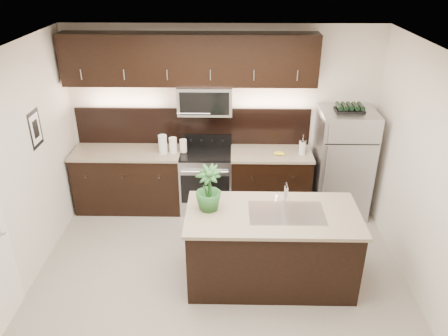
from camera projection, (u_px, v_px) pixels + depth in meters
name	position (u px, v px, depth m)	size (l,w,h in m)	color
ground	(220.00, 280.00, 5.28)	(4.50, 4.50, 0.00)	gray
room_walls	(208.00, 154.00, 4.49)	(4.52, 4.02, 2.71)	beige
counter_run	(193.00, 180.00, 6.59)	(3.51, 0.65, 0.94)	black
upper_fixtures	(192.00, 67.00, 5.97)	(3.49, 0.40, 1.66)	black
island	(271.00, 247.00, 5.10)	(1.96, 0.96, 0.94)	black
sink_faucet	(286.00, 211.00, 4.89)	(0.84, 0.50, 0.28)	silver
refrigerator	(342.00, 163.00, 6.35)	(0.77, 0.70, 1.60)	#B2B2B7
wine_rack	(350.00, 108.00, 5.97)	(0.39, 0.24, 0.10)	black
plant	(208.00, 188.00, 4.85)	(0.30, 0.30, 0.53)	#205121
canisters	(171.00, 145.00, 6.30)	(0.40, 0.15, 0.27)	silver
french_press	(302.00, 147.00, 6.26)	(0.10, 0.10, 0.29)	silver
bananas	(276.00, 153.00, 6.28)	(0.16, 0.12, 0.05)	yellow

